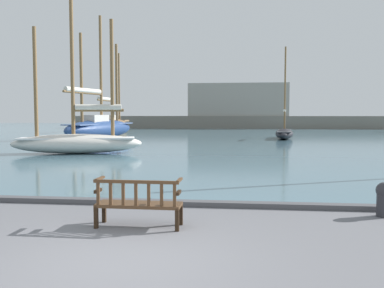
# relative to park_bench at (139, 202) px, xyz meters

# --- Properties ---
(ground_plane) EXTENTS (160.00, 160.00, 0.00)m
(ground_plane) POSITION_rel_park_bench_xyz_m (0.18, -1.91, -0.47)
(ground_plane) COLOR slate
(harbor_water) EXTENTS (100.00, 80.00, 0.08)m
(harbor_water) POSITION_rel_park_bench_xyz_m (0.18, 42.09, -0.43)
(harbor_water) COLOR slate
(harbor_water) RESTS_ON ground
(quay_edge_kerb) EXTENTS (40.00, 0.30, 0.12)m
(quay_edge_kerb) POSITION_rel_park_bench_xyz_m (0.18, 1.94, -0.41)
(quay_edge_kerb) COLOR #4C4C50
(quay_edge_kerb) RESTS_ON ground
(park_bench) EXTENTS (1.61, 0.54, 0.92)m
(park_bench) POSITION_rel_park_bench_xyz_m (0.00, 0.00, 0.00)
(park_bench) COLOR black
(park_bench) RESTS_ON ground
(sailboat_centre_channel) EXTENTS (2.57, 10.69, 11.23)m
(sailboat_centre_channel) POSITION_rel_park_bench_xyz_m (-12.83, 40.05, 0.59)
(sailboat_centre_channel) COLOR brown
(sailboat_centre_channel) RESTS_ON harbor_water
(sailboat_nearest_starboard) EXTENTS (6.92, 3.39, 8.48)m
(sailboat_nearest_starboard) POSITION_rel_park_bench_xyz_m (-6.50, 13.46, 0.34)
(sailboat_nearest_starboard) COLOR silver
(sailboat_nearest_starboard) RESTS_ON harbor_water
(sailboat_outer_starboard) EXTENTS (2.02, 5.77, 7.48)m
(sailboat_outer_starboard) POSITION_rel_park_bench_xyz_m (5.45, 27.79, 0.14)
(sailboat_outer_starboard) COLOR black
(sailboat_outer_starboard) RESTS_ON harbor_water
(sailboat_mid_port) EXTENTS (4.37, 9.35, 9.95)m
(sailboat_mid_port) POSITION_rel_park_bench_xyz_m (-9.53, 25.97, 0.64)
(sailboat_mid_port) COLOR navy
(sailboat_mid_port) RESTS_ON harbor_water
(mooring_bollard) EXTENTS (0.34, 0.34, 0.72)m
(mooring_bollard) POSITION_rel_park_bench_xyz_m (4.87, 1.38, -0.07)
(mooring_bollard) COLOR #2D2D33
(mooring_bollard) RESTS_ON ground
(far_breakwater) EXTENTS (43.82, 2.40, 6.28)m
(far_breakwater) POSITION_rel_park_bench_xyz_m (0.69, 51.41, 1.66)
(far_breakwater) COLOR slate
(far_breakwater) RESTS_ON ground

